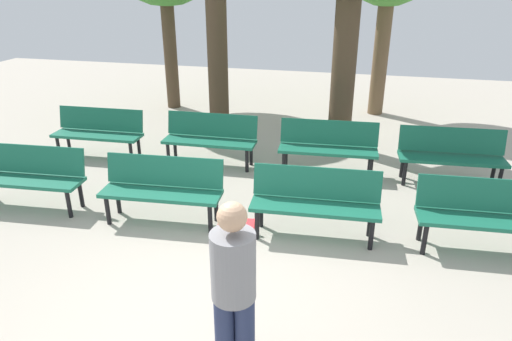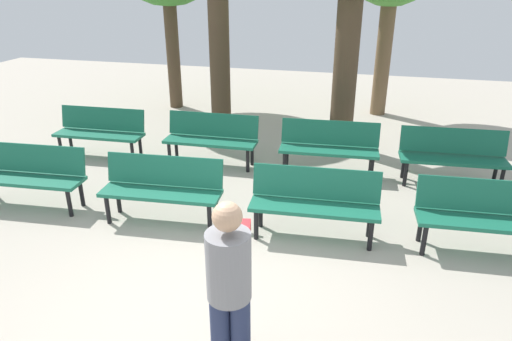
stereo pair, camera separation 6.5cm
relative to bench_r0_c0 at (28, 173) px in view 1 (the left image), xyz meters
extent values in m
plane|color=#B2A899|center=(3.12, -1.46, -0.50)|extent=(24.00, 24.00, 0.00)
cube|color=#19664C|center=(0.01, -0.08, -0.07)|extent=(1.63, 0.55, 0.05)
cube|color=#19664C|center=(-0.01, 0.12, 0.17)|extent=(1.60, 0.24, 0.40)
cylinder|color=black|center=(0.72, -0.19, -0.30)|extent=(0.06, 0.06, 0.40)
cylinder|color=black|center=(0.69, 0.13, -0.30)|extent=(0.06, 0.06, 0.40)
cube|color=#19664C|center=(2.01, -0.02, -0.07)|extent=(1.63, 0.56, 0.05)
cube|color=#19664C|center=(2.00, 0.18, 0.17)|extent=(1.60, 0.24, 0.40)
cylinder|color=black|center=(1.33, -0.23, -0.30)|extent=(0.06, 0.06, 0.40)
cylinder|color=black|center=(2.72, -0.13, -0.30)|extent=(0.06, 0.06, 0.40)
cylinder|color=black|center=(1.30, 0.09, -0.30)|extent=(0.06, 0.06, 0.40)
cylinder|color=black|center=(2.70, 0.19, -0.30)|extent=(0.06, 0.06, 0.40)
cube|color=#19664C|center=(4.03, 0.07, -0.07)|extent=(1.62, 0.54, 0.05)
cube|color=#19664C|center=(4.02, 0.27, 0.17)|extent=(1.60, 0.22, 0.40)
cylinder|color=black|center=(3.34, -0.13, -0.30)|extent=(0.06, 0.06, 0.40)
cylinder|color=black|center=(4.74, -0.04, -0.30)|extent=(0.06, 0.06, 0.40)
cylinder|color=black|center=(3.32, 0.19, -0.30)|extent=(0.06, 0.06, 0.40)
cylinder|color=black|center=(4.72, 0.28, -0.30)|extent=(0.06, 0.06, 0.40)
cube|color=#19664C|center=(6.04, 0.21, -0.07)|extent=(1.63, 0.54, 0.05)
cube|color=#19664C|center=(6.03, 0.41, 0.17)|extent=(1.60, 0.23, 0.40)
cylinder|color=black|center=(5.36, 0.00, -0.30)|extent=(0.06, 0.06, 0.40)
cylinder|color=black|center=(5.34, 0.32, -0.30)|extent=(0.06, 0.06, 0.40)
cube|color=#19664C|center=(-0.07, 1.89, -0.07)|extent=(1.62, 0.51, 0.05)
cube|color=#19664C|center=(-0.08, 2.09, 0.17)|extent=(1.60, 0.19, 0.40)
cylinder|color=black|center=(-0.76, 1.70, -0.30)|extent=(0.06, 0.06, 0.40)
cylinder|color=black|center=(0.63, 1.76, -0.30)|extent=(0.06, 0.06, 0.40)
cylinder|color=black|center=(-0.78, 2.02, -0.30)|extent=(0.06, 0.06, 0.40)
cylinder|color=black|center=(0.62, 2.08, -0.30)|extent=(0.06, 0.06, 0.40)
cube|color=#19664C|center=(1.99, 2.03, -0.07)|extent=(1.61, 0.48, 0.05)
cube|color=#19664C|center=(1.98, 2.23, 0.17)|extent=(1.60, 0.16, 0.40)
cylinder|color=black|center=(1.29, 1.86, -0.30)|extent=(0.06, 0.06, 0.40)
cylinder|color=black|center=(2.69, 1.89, -0.30)|extent=(0.06, 0.06, 0.40)
cylinder|color=black|center=(1.28, 2.18, -0.30)|extent=(0.06, 0.06, 0.40)
cylinder|color=black|center=(2.68, 2.21, -0.30)|extent=(0.06, 0.06, 0.40)
cube|color=#19664C|center=(4.00, 2.10, -0.07)|extent=(1.62, 0.54, 0.05)
cube|color=#19664C|center=(3.99, 2.30, 0.17)|extent=(1.60, 0.22, 0.40)
cylinder|color=black|center=(3.31, 1.90, -0.30)|extent=(0.06, 0.06, 0.40)
cylinder|color=black|center=(4.71, 1.98, -0.30)|extent=(0.06, 0.06, 0.40)
cylinder|color=black|center=(3.29, 2.22, -0.30)|extent=(0.06, 0.06, 0.40)
cylinder|color=black|center=(4.69, 2.30, -0.30)|extent=(0.06, 0.06, 0.40)
cube|color=#19664C|center=(5.92, 2.17, -0.07)|extent=(1.63, 0.54, 0.05)
cube|color=#19664C|center=(5.91, 2.37, 0.17)|extent=(1.60, 0.23, 0.40)
cylinder|color=black|center=(5.23, 1.96, -0.30)|extent=(0.06, 0.06, 0.40)
cylinder|color=black|center=(6.63, 2.05, -0.30)|extent=(0.06, 0.06, 0.40)
cylinder|color=black|center=(5.21, 2.28, -0.30)|extent=(0.06, 0.06, 0.40)
cylinder|color=black|center=(6.61, 2.37, -0.30)|extent=(0.06, 0.06, 0.40)
cylinder|color=#4C3A28|center=(-0.11, 5.41, 0.97)|extent=(0.31, 0.31, 2.95)
cylinder|color=brown|center=(4.78, 6.00, 0.91)|extent=(0.34, 0.34, 2.82)
cylinder|color=#4C3A28|center=(4.09, 3.49, 1.06)|extent=(0.44, 0.44, 3.14)
cylinder|color=#4C3A28|center=(1.45, 4.27, 1.11)|extent=(0.43, 0.43, 3.23)
cylinder|color=navy|center=(3.76, -2.29, -0.08)|extent=(0.16, 0.16, 0.85)
cylinder|color=navy|center=(3.60, -2.31, -0.08)|extent=(0.16, 0.16, 0.85)
cylinder|color=gray|center=(3.68, -2.30, 0.62)|extent=(0.40, 0.40, 0.55)
sphere|color=tan|center=(3.68, -2.30, 1.04)|extent=(0.22, 0.22, 0.22)
cube|color=red|center=(3.63, -2.04, 0.65)|extent=(0.31, 0.23, 0.36)
camera|label=1|loc=(4.50, -5.01, 2.62)|focal=32.30mm
camera|label=2|loc=(4.56, -4.99, 2.62)|focal=32.30mm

